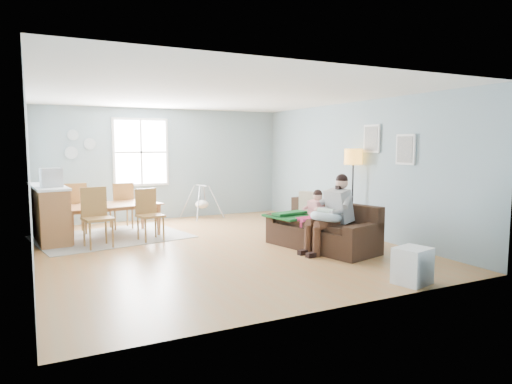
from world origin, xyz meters
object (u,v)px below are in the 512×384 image
sofa (324,232)px  chair_se (148,211)px  chair_ne (122,203)px  dining_table (111,221)px  monitor (51,177)px  chair_nw (74,205)px  counter (49,212)px  chair_sw (96,212)px  baby_swing (202,204)px  floor_lamp (353,164)px  father (332,211)px  toddler (313,209)px  storage_cube (412,266)px

sofa → chair_se: chair_se is taller
chair_ne → dining_table: bearing=-115.3°
dining_table → monitor: monitor is taller
chair_ne → monitor: bearing=-148.8°
chair_nw → counter: size_ratio=0.55×
chair_sw → counter: bearing=125.9°
sofa → baby_swing: bearing=101.7°
chair_se → chair_nw: chair_nw is taller
floor_lamp → monitor: bearing=160.9°
sofa → dining_table: 4.20m
floor_lamp → dining_table: 4.96m
father → chair_nw: father is taller
baby_swing → dining_table: bearing=-150.1°
father → sofa: bearing=80.4°
chair_sw → chair_nw: size_ratio=1.01×
chair_sw → counter: 1.26m
floor_lamp → chair_sw: size_ratio=1.63×
monitor → baby_swing: bearing=23.1°
floor_lamp → chair_se: (-3.79, 1.40, -0.88)m
sofa → chair_se: size_ratio=2.17×
toddler → dining_table: 4.02m
toddler → storage_cube: (-0.03, -2.41, -0.45)m
chair_sw → chair_ne: bearing=64.5°
storage_cube → counter: counter is taller
baby_swing → chair_se: bearing=-132.3°
dining_table → chair_ne: (0.36, 0.76, 0.26)m
monitor → baby_swing: size_ratio=0.40×
monitor → chair_sw: bearing=-43.7°
father → monitor: monitor is taller
toddler → storage_cube: 2.45m
toddler → chair_sw: size_ratio=0.78×
chair_se → baby_swing: size_ratio=1.01×
chair_se → counter: bearing=153.8°
baby_swing → chair_nw: bearing=-165.1°
counter → monitor: bearing=-82.6°
storage_cube → baby_swing: size_ratio=0.53×
dining_table → chair_ne: size_ratio=1.83×
father → storage_cube: father is taller
sofa → chair_se: 3.37m
chair_sw → chair_se: chair_sw is taller
chair_nw → baby_swing: 3.13m
dining_table → counter: counter is taller
sofa → dining_table: size_ratio=1.15×
floor_lamp → chair_ne: size_ratio=1.72×
monitor → baby_swing: monitor is taller
storage_cube → monitor: bearing=130.6°
monitor → sofa: bearing=-31.1°
dining_table → chair_se: chair_se is taller
floor_lamp → chair_ne: bearing=145.8°
storage_cube → chair_se: bearing=119.6°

